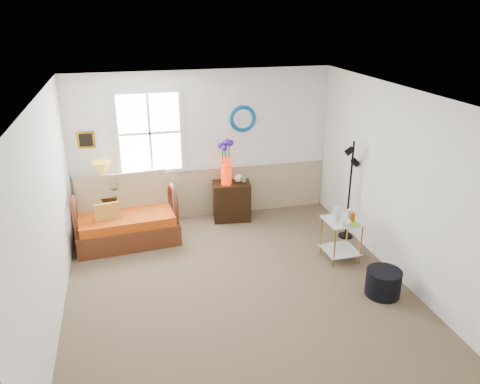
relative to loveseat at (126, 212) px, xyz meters
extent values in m
cube|color=brown|center=(1.40, -1.79, -0.52)|extent=(4.50, 5.00, 0.01)
cube|color=white|center=(1.40, -1.79, 2.08)|extent=(4.50, 5.00, 0.01)
cube|color=white|center=(1.40, 0.71, 0.78)|extent=(4.50, 0.01, 2.60)
cube|color=white|center=(1.40, -4.29, 0.78)|extent=(4.50, 0.01, 2.60)
cube|color=white|center=(-0.85, -1.79, 0.78)|extent=(0.01, 5.00, 2.60)
cube|color=white|center=(3.65, -1.79, 0.78)|extent=(0.01, 5.00, 2.60)
cube|color=tan|center=(1.40, 0.69, -0.07)|extent=(4.46, 0.02, 0.90)
cube|color=white|center=(1.40, 0.68, 0.40)|extent=(4.46, 0.04, 0.06)
cube|color=#B27917|center=(-0.52, 0.69, 1.03)|extent=(0.28, 0.03, 0.28)
torus|color=#095BA4|center=(2.10, 0.69, 1.23)|extent=(0.47, 0.07, 0.47)
imported|color=#3F602A|center=(-0.13, 0.38, 0.30)|extent=(0.46, 0.47, 0.28)
cylinder|color=black|center=(3.22, -2.37, -0.34)|extent=(0.61, 0.61, 0.35)
camera|label=1|loc=(0.11, -7.02, 3.05)|focal=35.00mm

